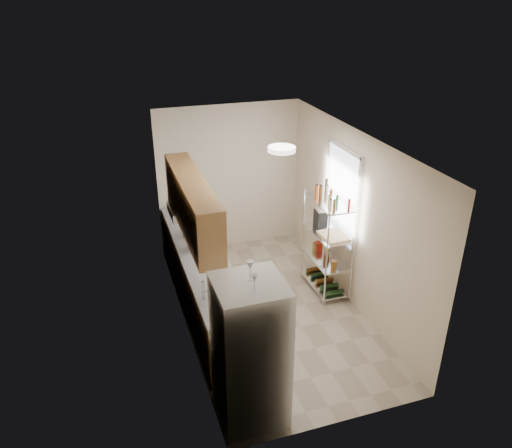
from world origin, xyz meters
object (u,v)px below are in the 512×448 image
(rice_cooker, at_px, (198,244))
(frying_pan_large, at_px, (191,236))
(espresso_machine, at_px, (321,217))
(refrigerator, at_px, (250,352))
(cutting_board, at_px, (334,236))

(rice_cooker, distance_m, frying_pan_large, 0.43)
(rice_cooker, xyz_separation_m, espresso_machine, (1.93, -0.00, 0.15))
(refrigerator, height_order, frying_pan_large, refrigerator)
(refrigerator, distance_m, frying_pan_large, 2.74)
(cutting_board, bearing_deg, frying_pan_large, 156.23)
(frying_pan_large, bearing_deg, refrigerator, -109.00)
(frying_pan_large, distance_m, espresso_machine, 2.00)
(rice_cooker, xyz_separation_m, frying_pan_large, (-0.01, 0.42, -0.08))
(espresso_machine, bearing_deg, rice_cooker, -175.21)
(refrigerator, xyz_separation_m, cutting_board, (1.88, 1.88, 0.17))
(refrigerator, relative_size, espresso_machine, 6.41)
(refrigerator, distance_m, espresso_machine, 2.98)
(frying_pan_large, xyz_separation_m, espresso_machine, (1.94, -0.43, 0.23))
(refrigerator, distance_m, cutting_board, 2.66)
(espresso_machine, bearing_deg, refrigerator, -123.96)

